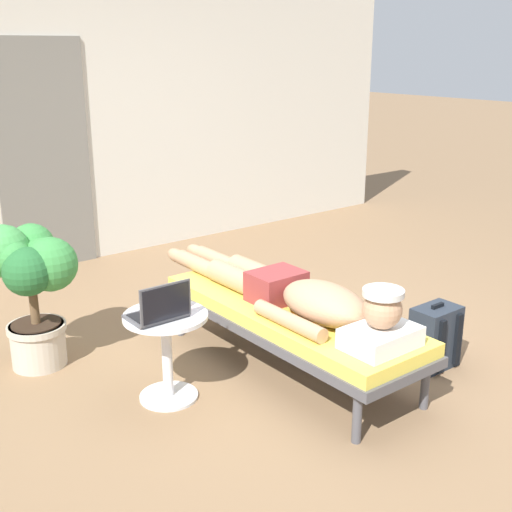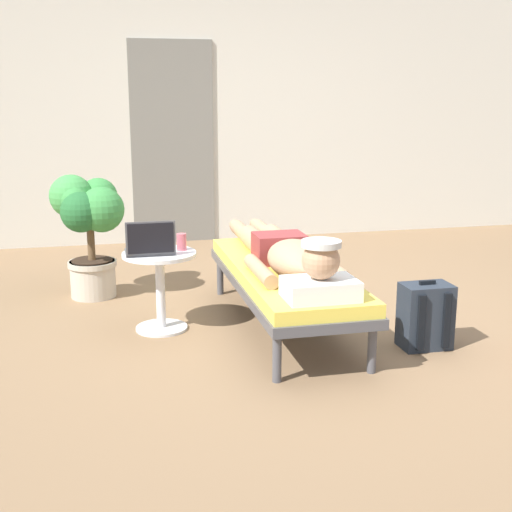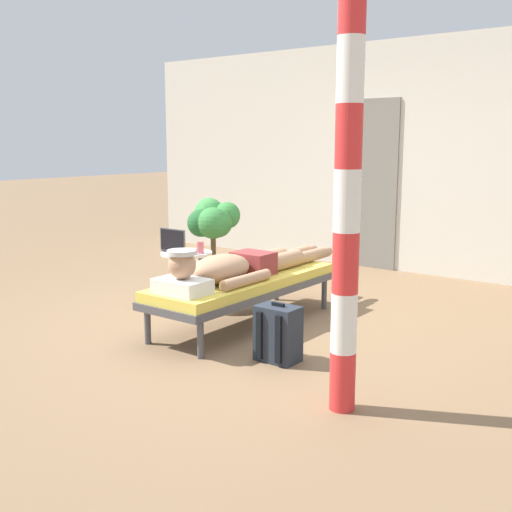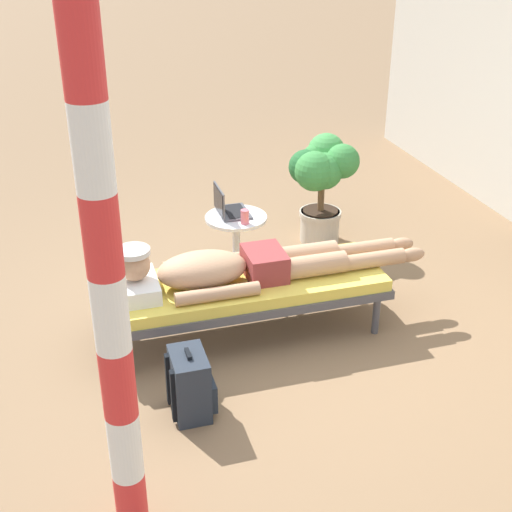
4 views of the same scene
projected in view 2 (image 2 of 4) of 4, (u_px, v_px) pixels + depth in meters
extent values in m
plane|color=#846647|center=(297.00, 322.00, 4.69)|extent=(40.00, 40.00, 0.00)
cube|color=beige|center=(208.00, 110.00, 7.11)|extent=(7.60, 0.20, 2.70)
cube|color=slate|center=(172.00, 143.00, 7.00)|extent=(0.84, 0.03, 2.04)
cylinder|color=#4C4C51|center=(220.00, 277.00, 5.31)|extent=(0.05, 0.05, 0.28)
cylinder|color=#4C4C51|center=(288.00, 272.00, 5.43)|extent=(0.05, 0.05, 0.28)
cylinder|color=#4C4C51|center=(277.00, 357.00, 3.70)|extent=(0.05, 0.05, 0.28)
cylinder|color=#4C4C51|center=(372.00, 349.00, 3.82)|extent=(0.05, 0.05, 0.28)
cube|color=#4C4C51|center=(284.00, 282.00, 4.52)|extent=(0.65, 1.91, 0.06)
cube|color=#E5CC4C|center=(284.00, 272.00, 4.51)|extent=(0.62, 1.87, 0.08)
cube|color=white|center=(320.00, 289.00, 3.78)|extent=(0.40, 0.28, 0.11)
sphere|color=tan|center=(321.00, 261.00, 3.74)|extent=(0.21, 0.21, 0.21)
cylinder|color=silver|center=(321.00, 244.00, 3.72)|extent=(0.22, 0.22, 0.03)
ellipsoid|color=tan|center=(298.00, 260.00, 4.18)|extent=(0.35, 0.60, 0.23)
cylinder|color=tan|center=(261.00, 271.00, 4.20)|extent=(0.09, 0.55, 0.09)
cylinder|color=tan|center=(329.00, 267.00, 4.30)|extent=(0.09, 0.55, 0.09)
cube|color=maroon|center=(279.00, 248.00, 4.60)|extent=(0.33, 0.26, 0.19)
cylinder|color=tan|center=(255.00, 241.00, 4.90)|extent=(0.15, 0.42, 0.15)
cylinder|color=tan|center=(243.00, 232.00, 5.32)|extent=(0.11, 0.44, 0.11)
ellipsoid|color=tan|center=(235.00, 226.00, 5.59)|extent=(0.09, 0.20, 0.10)
cylinder|color=tan|center=(278.00, 240.00, 4.94)|extent=(0.15, 0.42, 0.15)
cylinder|color=tan|center=(264.00, 231.00, 5.35)|extent=(0.11, 0.44, 0.11)
ellipsoid|color=tan|center=(255.00, 225.00, 5.63)|extent=(0.09, 0.20, 0.10)
cylinder|color=silver|center=(162.00, 328.00, 4.55)|extent=(0.34, 0.34, 0.02)
cylinder|color=silver|center=(161.00, 292.00, 4.49)|extent=(0.06, 0.06, 0.48)
cylinder|color=silver|center=(159.00, 254.00, 4.43)|extent=(0.48, 0.48, 0.02)
cube|color=#4C4C51|center=(150.00, 252.00, 4.42)|extent=(0.31, 0.22, 0.02)
cube|color=black|center=(150.00, 250.00, 4.42)|extent=(0.27, 0.15, 0.00)
cube|color=#4C4C51|center=(151.00, 238.00, 4.28)|extent=(0.31, 0.01, 0.21)
cube|color=black|center=(151.00, 238.00, 4.27)|extent=(0.29, 0.00, 0.19)
cylinder|color=#D86672|center=(182.00, 242.00, 4.48)|extent=(0.06, 0.06, 0.11)
cube|color=#262D38|center=(425.00, 316.00, 4.19)|extent=(0.30, 0.20, 0.40)
cube|color=#262D38|center=(416.00, 321.00, 4.32)|extent=(0.22, 0.04, 0.18)
cube|color=black|center=(421.00, 323.00, 4.07)|extent=(0.04, 0.02, 0.34)
cube|color=black|center=(447.00, 321.00, 4.10)|extent=(0.04, 0.02, 0.34)
cube|color=black|center=(427.00, 282.00, 4.14)|extent=(0.10, 0.02, 0.02)
cylinder|color=#BFB29E|center=(93.00, 279.00, 5.25)|extent=(0.34, 0.34, 0.28)
cylinder|color=#BFB29E|center=(92.00, 263.00, 5.22)|extent=(0.37, 0.37, 0.04)
cylinder|color=#332319|center=(92.00, 260.00, 5.22)|extent=(0.31, 0.31, 0.01)
cylinder|color=brown|center=(91.00, 237.00, 5.18)|extent=(0.06, 0.06, 0.37)
sphere|color=#38843D|center=(100.00, 209.00, 5.13)|extent=(0.31, 0.31, 0.31)
sphere|color=#38843D|center=(98.00, 197.00, 5.27)|extent=(0.29, 0.29, 0.29)
sphere|color=#429347|center=(79.00, 201.00, 5.25)|extent=(0.23, 0.23, 0.23)
sphere|color=#429347|center=(71.00, 196.00, 5.15)|extent=(0.33, 0.33, 0.33)
sphere|color=#38843D|center=(75.00, 202.00, 5.05)|extent=(0.21, 0.21, 0.21)
sphere|color=#23602D|center=(81.00, 212.00, 4.99)|extent=(0.30, 0.30, 0.30)
sphere|color=#38843D|center=(101.00, 210.00, 5.05)|extent=(0.34, 0.34, 0.34)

